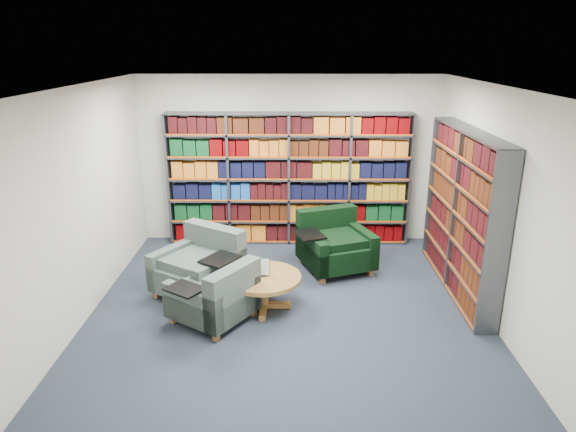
{
  "coord_description": "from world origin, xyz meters",
  "views": [
    {
      "loc": [
        0.05,
        -5.96,
        3.26
      ],
      "look_at": [
        0.0,
        0.6,
        1.05
      ],
      "focal_mm": 32.0,
      "sensor_mm": 36.0,
      "label": 1
    }
  ],
  "objects_px": {
    "chair_teal_left": "(202,268)",
    "chair_green_right": "(333,245)",
    "chair_teal_front": "(218,298)",
    "coffee_table": "(263,282)"
  },
  "relations": [
    {
      "from": "chair_teal_left",
      "to": "coffee_table",
      "type": "bearing_deg",
      "value": -28.96
    },
    {
      "from": "chair_teal_left",
      "to": "chair_teal_front",
      "type": "bearing_deg",
      "value": -68.36
    },
    {
      "from": "chair_teal_left",
      "to": "chair_green_right",
      "type": "bearing_deg",
      "value": 24.39
    },
    {
      "from": "chair_teal_left",
      "to": "chair_teal_front",
      "type": "distance_m",
      "value": 0.87
    },
    {
      "from": "chair_teal_front",
      "to": "coffee_table",
      "type": "height_order",
      "value": "chair_teal_front"
    },
    {
      "from": "chair_teal_left",
      "to": "coffee_table",
      "type": "relative_size",
      "value": 1.37
    },
    {
      "from": "chair_green_right",
      "to": "chair_teal_front",
      "type": "xyz_separation_m",
      "value": [
        -1.53,
        -1.65,
        -0.04
      ]
    },
    {
      "from": "chair_teal_left",
      "to": "chair_green_right",
      "type": "relative_size",
      "value": 1.05
    },
    {
      "from": "chair_green_right",
      "to": "coffee_table",
      "type": "height_order",
      "value": "chair_green_right"
    },
    {
      "from": "chair_teal_left",
      "to": "chair_teal_front",
      "type": "xyz_separation_m",
      "value": [
        0.32,
        -0.81,
        -0.04
      ]
    }
  ]
}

